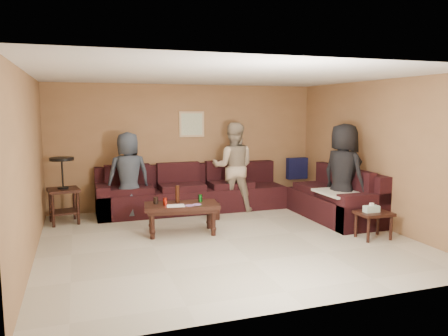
# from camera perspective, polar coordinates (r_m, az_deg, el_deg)

# --- Properties ---
(room) EXTENTS (5.60, 5.50, 2.50)m
(room) POSITION_cam_1_polar(r_m,az_deg,el_deg) (6.57, 0.30, 4.69)
(room) COLOR beige
(room) RESTS_ON ground
(sectional_sofa) EXTENTS (4.65, 2.90, 0.97)m
(sectional_sofa) POSITION_cam_1_polar(r_m,az_deg,el_deg) (8.44, 2.19, -3.80)
(sectional_sofa) COLOR black
(sectional_sofa) RESTS_ON ground
(coffee_table) EXTENTS (1.24, 0.73, 0.77)m
(coffee_table) POSITION_cam_1_polar(r_m,az_deg,el_deg) (7.11, -5.58, -5.28)
(coffee_table) COLOR black
(coffee_table) RESTS_ON ground
(end_table_left) EXTENTS (0.59, 0.59, 1.17)m
(end_table_left) POSITION_cam_1_polar(r_m,az_deg,el_deg) (8.18, -20.27, -2.60)
(end_table_left) COLOR black
(end_table_left) RESTS_ON ground
(side_table_right) EXTENTS (0.52, 0.42, 0.57)m
(side_table_right) POSITION_cam_1_polar(r_m,az_deg,el_deg) (7.19, 18.91, -5.85)
(side_table_right) COLOR black
(side_table_right) RESTS_ON ground
(waste_bin) EXTENTS (0.29, 0.29, 0.27)m
(waste_bin) POSITION_cam_1_polar(r_m,az_deg,el_deg) (8.08, -1.38, -5.68)
(waste_bin) COLOR black
(waste_bin) RESTS_ON ground
(wall_art) EXTENTS (0.52, 0.04, 0.52)m
(wall_art) POSITION_cam_1_polar(r_m,az_deg,el_deg) (8.97, -4.24, 5.72)
(wall_art) COLOR tan
(wall_art) RESTS_ON ground
(person_left) EXTENTS (0.85, 0.61, 1.60)m
(person_left) POSITION_cam_1_polar(r_m,az_deg,el_deg) (8.19, -12.36, -0.96)
(person_left) COLOR #303742
(person_left) RESTS_ON ground
(person_middle) EXTENTS (1.02, 0.91, 1.75)m
(person_middle) POSITION_cam_1_polar(r_m,az_deg,el_deg) (8.63, 1.21, 0.15)
(person_middle) COLOR tan
(person_middle) RESTS_ON ground
(person_right) EXTENTS (0.77, 0.98, 1.76)m
(person_right) POSITION_cam_1_polar(r_m,az_deg,el_deg) (7.89, 15.30, -0.78)
(person_right) COLOR black
(person_right) RESTS_ON ground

